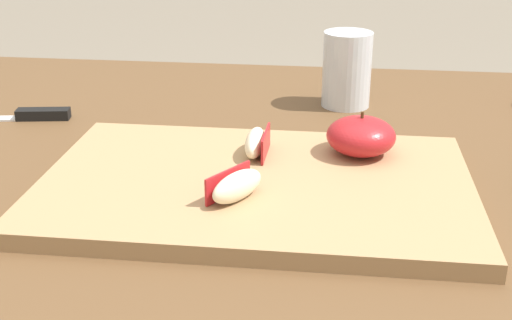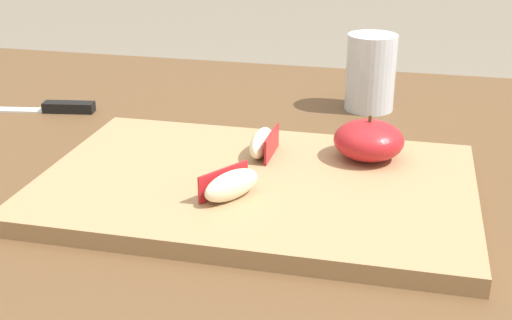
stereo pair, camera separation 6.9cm
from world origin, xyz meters
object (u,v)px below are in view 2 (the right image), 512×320
object	(u,v)px
apple_wedge_left	(231,185)
apple_wedge_front	(262,143)
cutting_board	(256,186)
apple_half_skin_up	(369,141)
paring_knife	(59,108)
drinking_glass_water	(371,72)

from	to	relation	value
apple_wedge_left	apple_wedge_front	bearing A→B (deg)	87.52
cutting_board	apple_wedge_front	bearing A→B (deg)	96.82
cutting_board	apple_half_skin_up	size ratio (longest dim) A/B	5.76
paring_knife	drinking_glass_water	xyz separation A→B (m)	(0.42, 0.11, 0.05)
apple_wedge_front	paring_knife	size ratio (longest dim) A/B	0.40
apple_wedge_left	paring_knife	bearing A→B (deg)	141.76
cutting_board	paring_knife	size ratio (longest dim) A/B	2.72
apple_wedge_left	apple_wedge_front	xyz separation A→B (m)	(0.00, 0.11, 0.00)
paring_knife	drinking_glass_water	bearing A→B (deg)	14.97
apple_wedge_left	apple_wedge_front	size ratio (longest dim) A/B	1.01
apple_half_skin_up	apple_wedge_left	world-z (taller)	apple_half_skin_up
apple_half_skin_up	drinking_glass_water	distance (m)	0.23
paring_knife	cutting_board	bearing A→B (deg)	-30.95
paring_knife	drinking_glass_water	size ratio (longest dim) A/B	1.53
apple_half_skin_up	drinking_glass_water	xyz separation A→B (m)	(-0.02, 0.23, 0.01)
cutting_board	drinking_glass_water	size ratio (longest dim) A/B	4.16
apple_half_skin_up	apple_wedge_left	bearing A→B (deg)	-132.64
apple_half_skin_up	paring_knife	bearing A→B (deg)	164.75
drinking_glass_water	paring_knife	bearing A→B (deg)	-165.03
drinking_glass_water	apple_wedge_front	bearing A→B (deg)	-111.86
cutting_board	drinking_glass_water	world-z (taller)	drinking_glass_water
apple_half_skin_up	apple_wedge_front	distance (m)	0.12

